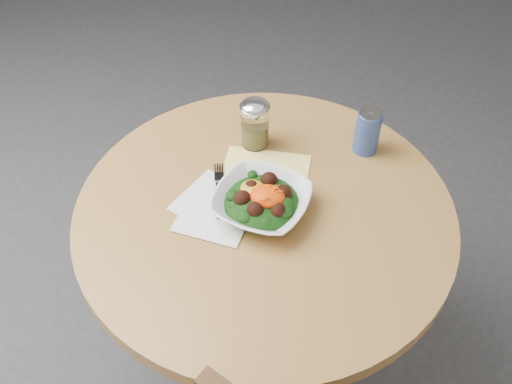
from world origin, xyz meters
TOP-DOWN VIEW (x-y plane):
  - ground at (0.00, 0.00)m, footprint 6.00×6.00m
  - table at (0.00, 0.00)m, footprint 0.90×0.90m
  - cloth_napkin at (-0.02, 0.10)m, footprint 0.22×0.20m
  - paper_napkins at (-0.11, -0.03)m, footprint 0.21×0.23m
  - salad_bowl at (-0.01, -0.01)m, footprint 0.26×0.26m
  - fork at (-0.12, 0.03)m, footprint 0.07×0.18m
  - spice_shaker at (-0.07, 0.22)m, footprint 0.08×0.08m
  - beverage_can at (0.21, 0.25)m, footprint 0.06×0.06m

SIDE VIEW (x-z plane):
  - ground at x=0.00m, z-range 0.00..0.00m
  - table at x=0.00m, z-range 0.18..0.93m
  - cloth_napkin at x=-0.02m, z-range 0.75..0.75m
  - paper_napkins at x=-0.11m, z-range 0.75..0.75m
  - fork at x=-0.12m, z-range 0.75..0.76m
  - salad_bowl at x=-0.01m, z-range 0.74..0.82m
  - beverage_can at x=0.21m, z-range 0.75..0.87m
  - spice_shaker at x=-0.07m, z-range 0.75..0.89m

